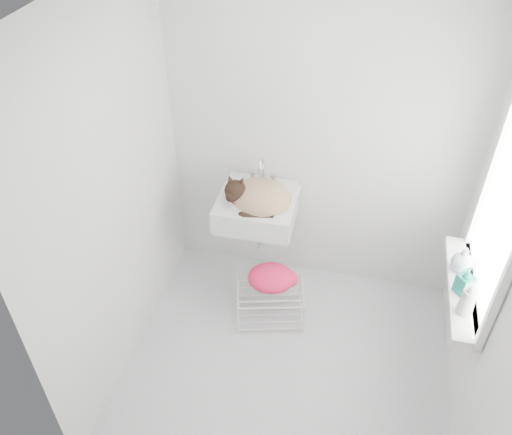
% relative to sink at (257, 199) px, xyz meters
% --- Properties ---
extents(floor, '(2.20, 2.00, 0.02)m').
position_rel_sink_xyz_m(floor, '(0.39, -0.74, -0.85)').
color(floor, '#B3B9C0').
rests_on(floor, ground).
extents(ceiling, '(2.20, 2.00, 0.02)m').
position_rel_sink_xyz_m(ceiling, '(0.39, -0.74, 1.65)').
color(ceiling, white).
rests_on(ceiling, back_wall).
extents(back_wall, '(2.20, 0.02, 2.50)m').
position_rel_sink_xyz_m(back_wall, '(0.39, 0.26, 0.40)').
color(back_wall, white).
rests_on(back_wall, ground).
extents(right_wall, '(0.02, 2.00, 2.50)m').
position_rel_sink_xyz_m(right_wall, '(1.49, -0.74, 0.40)').
color(right_wall, white).
rests_on(right_wall, ground).
extents(left_wall, '(0.02, 2.00, 2.50)m').
position_rel_sink_xyz_m(left_wall, '(-0.71, -0.74, 0.40)').
color(left_wall, white).
rests_on(left_wall, ground).
extents(window_glass, '(0.01, 0.80, 1.00)m').
position_rel_sink_xyz_m(window_glass, '(1.48, -0.54, 0.50)').
color(window_glass, white).
rests_on(window_glass, right_wall).
extents(window_frame, '(0.04, 0.90, 1.10)m').
position_rel_sink_xyz_m(window_frame, '(1.46, -0.54, 0.50)').
color(window_frame, white).
rests_on(window_frame, right_wall).
extents(windowsill, '(0.16, 0.88, 0.04)m').
position_rel_sink_xyz_m(windowsill, '(1.40, -0.54, -0.02)').
color(windowsill, white).
rests_on(windowsill, right_wall).
extents(sink, '(0.57, 0.50, 0.23)m').
position_rel_sink_xyz_m(sink, '(0.00, 0.00, 0.00)').
color(sink, white).
rests_on(sink, back_wall).
extents(faucet, '(0.21, 0.14, 0.21)m').
position_rel_sink_xyz_m(faucet, '(0.00, 0.18, 0.14)').
color(faucet, silver).
rests_on(faucet, sink).
extents(cat, '(0.48, 0.39, 0.29)m').
position_rel_sink_xyz_m(cat, '(0.01, -0.02, 0.04)').
color(cat, tan).
rests_on(cat, sink).
extents(wire_rack, '(0.55, 0.45, 0.29)m').
position_rel_sink_xyz_m(wire_rack, '(0.18, -0.33, -0.70)').
color(wire_rack, silver).
rests_on(wire_rack, floor).
extents(towel, '(0.39, 0.31, 0.15)m').
position_rel_sink_xyz_m(towel, '(0.17, -0.28, -0.53)').
color(towel, '#FC1703').
rests_on(towel, wire_rack).
extents(bottle_a, '(0.11, 0.11, 0.20)m').
position_rel_sink_xyz_m(bottle_a, '(1.39, -0.76, 0.00)').
color(bottle_a, silver).
rests_on(bottle_a, windowsill).
extents(bottle_b, '(0.12, 0.12, 0.19)m').
position_rel_sink_xyz_m(bottle_b, '(1.39, -0.60, 0.00)').
color(bottle_b, '#137E69').
rests_on(bottle_b, windowsill).
extents(bottle_c, '(0.19, 0.19, 0.17)m').
position_rel_sink_xyz_m(bottle_c, '(1.39, -0.41, 0.00)').
color(bottle_c, silver).
rests_on(bottle_c, windowsill).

